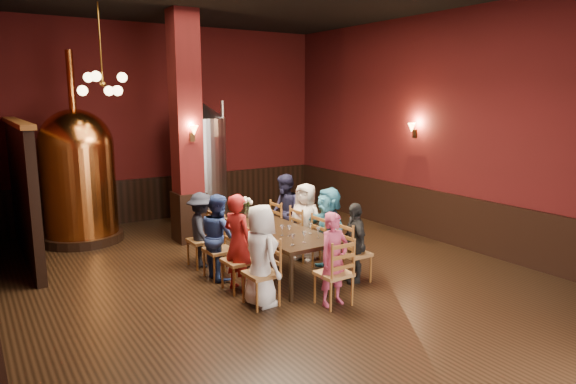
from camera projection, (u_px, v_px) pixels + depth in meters
room at (273, 138)px, 7.85m from camera, size 10.00×10.02×4.50m
wainscot_right at (443, 217)px, 10.26m from camera, size 0.08×9.90×1.00m
wainscot_back at (167, 197)px, 12.29m from camera, size 7.90×0.08×1.00m
column at (186, 129)px, 10.01m from camera, size 0.58×0.58×4.50m
partition at (24, 194)px, 9.01m from camera, size 0.22×3.50×2.40m
pendant_cluster at (103, 84)px, 9.15m from camera, size 0.90×0.90×1.70m
sconce_wall at (415, 130)px, 10.58m from camera, size 0.20×0.20×0.36m
sconce_column at (192, 133)px, 9.77m from camera, size 0.20×0.20×0.36m
dining_table at (275, 233)px, 8.37m from camera, size 1.04×2.42×0.75m
chair_0 at (261, 273)px, 7.13m from camera, size 0.47×0.47×0.92m
person_0 at (261, 256)px, 7.09m from camera, size 0.48×0.71×1.44m
chair_1 at (238, 261)px, 7.68m from camera, size 0.47×0.47×0.92m
person_1 at (238, 243)px, 7.63m from camera, size 0.50×0.62×1.48m
chair_2 at (219, 250)px, 8.23m from camera, size 0.47×0.47×0.92m
person_2 at (219, 236)px, 8.18m from camera, size 0.35×0.68×1.37m
chair_3 at (202, 240)px, 8.77m from camera, size 0.47×0.47×0.92m
person_3 at (201, 230)px, 8.74m from camera, size 0.63×0.91×1.29m
chair_4 at (354, 253)px, 8.05m from camera, size 0.47×0.47×0.92m
person_4 at (355, 242)px, 8.02m from camera, size 0.53×0.80×1.27m
chair_5 at (328, 243)px, 8.60m from camera, size 0.47×0.47×0.92m
person_5 at (328, 229)px, 8.56m from camera, size 0.68×1.37×1.41m
chair_6 at (305, 234)px, 9.15m from camera, size 0.47×0.47×0.92m
person_6 at (305, 222)px, 9.10m from camera, size 0.67×0.79×1.38m
chair_7 at (285, 226)px, 9.70m from camera, size 0.47×0.47×0.92m
person_7 at (285, 213)px, 9.65m from camera, size 0.56×0.78×1.46m
chair_8 at (334, 273)px, 7.14m from camera, size 0.47×0.47×0.92m
person_8 at (334, 259)px, 7.11m from camera, size 0.51×0.36×1.33m
copper_kettle at (78, 174)px, 10.13m from camera, size 1.69×1.69×3.75m
steel_vessel at (201, 163)px, 11.66m from camera, size 1.48×1.48×2.79m
rose_vase at (248, 204)px, 9.17m from camera, size 0.22×0.22×0.37m
wine_glass_0 at (304, 237)px, 7.58m from camera, size 0.07×0.07×0.17m
wine_glass_1 at (293, 240)px, 7.44m from camera, size 0.07×0.07×0.17m
wine_glass_2 at (259, 227)px, 8.18m from camera, size 0.07×0.07×0.17m
wine_glass_3 at (272, 228)px, 8.09m from camera, size 0.07×0.07×0.17m
wine_glass_4 at (258, 219)px, 8.69m from camera, size 0.07×0.07×0.17m
wine_glass_5 at (282, 230)px, 7.96m from camera, size 0.07×0.07×0.17m
wine_glass_6 at (318, 233)px, 7.82m from camera, size 0.07×0.07×0.17m
wine_glass_7 at (310, 229)px, 8.07m from camera, size 0.07×0.07×0.17m
wine_glass_8 at (289, 231)px, 7.93m from camera, size 0.07×0.07×0.17m
wine_glass_9 at (258, 227)px, 8.14m from camera, size 0.07×0.07×0.17m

